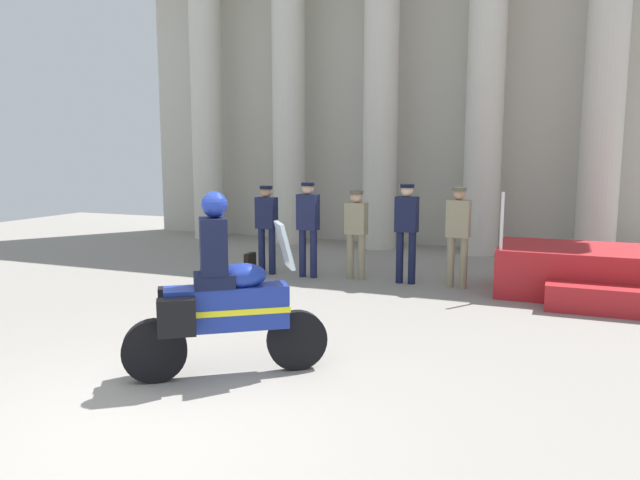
{
  "coord_description": "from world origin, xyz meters",
  "views": [
    {
      "loc": [
        3.14,
        -3.89,
        2.28
      ],
      "look_at": [
        0.08,
        3.72,
        1.08
      ],
      "focal_mm": 33.69,
      "sensor_mm": 36.0,
      "label": 1
    }
  ],
  "objects_px": {
    "officer_in_row_1": "(308,222)",
    "officer_in_row_2": "(356,227)",
    "officer_in_row_0": "(267,222)",
    "officer_in_row_4": "(458,229)",
    "briefcase_on_ground": "(250,262)",
    "officer_in_row_3": "(406,225)",
    "reviewing_stand": "(610,275)",
    "motorcycle_with_rider": "(220,301)"
  },
  "relations": [
    {
      "from": "officer_in_row_0",
      "to": "motorcycle_with_rider",
      "type": "xyz_separation_m",
      "value": [
        1.95,
        -4.89,
        -0.19
      ]
    },
    {
      "from": "officer_in_row_1",
      "to": "officer_in_row_3",
      "type": "height_order",
      "value": "officer_in_row_1"
    },
    {
      "from": "briefcase_on_ground",
      "to": "officer_in_row_3",
      "type": "bearing_deg",
      "value": 1.51
    },
    {
      "from": "officer_in_row_3",
      "to": "motorcycle_with_rider",
      "type": "height_order",
      "value": "motorcycle_with_rider"
    },
    {
      "from": "officer_in_row_1",
      "to": "briefcase_on_ground",
      "type": "distance_m",
      "value": 1.51
    },
    {
      "from": "officer_in_row_0",
      "to": "briefcase_on_ground",
      "type": "relative_size",
      "value": 4.63
    },
    {
      "from": "officer_in_row_3",
      "to": "officer_in_row_1",
      "type": "bearing_deg",
      "value": 8.13
    },
    {
      "from": "officer_in_row_2",
      "to": "briefcase_on_ground",
      "type": "bearing_deg",
      "value": 5.9
    },
    {
      "from": "motorcycle_with_rider",
      "to": "reviewing_stand",
      "type": "bearing_deg",
      "value": 17.19
    },
    {
      "from": "officer_in_row_0",
      "to": "officer_in_row_4",
      "type": "xyz_separation_m",
      "value": [
        3.53,
        0.15,
        0.02
      ]
    },
    {
      "from": "reviewing_stand",
      "to": "motorcycle_with_rider",
      "type": "height_order",
      "value": "motorcycle_with_rider"
    },
    {
      "from": "officer_in_row_4",
      "to": "reviewing_stand",
      "type": "bearing_deg",
      "value": -173.71
    },
    {
      "from": "officer_in_row_3",
      "to": "officer_in_row_4",
      "type": "relative_size",
      "value": 1.02
    },
    {
      "from": "motorcycle_with_rider",
      "to": "briefcase_on_ground",
      "type": "distance_m",
      "value": 5.52
    },
    {
      "from": "motorcycle_with_rider",
      "to": "officer_in_row_4",
      "type": "bearing_deg",
      "value": 37.2
    },
    {
      "from": "officer_in_row_1",
      "to": "officer_in_row_4",
      "type": "height_order",
      "value": "officer_in_row_1"
    },
    {
      "from": "officer_in_row_4",
      "to": "briefcase_on_ground",
      "type": "relative_size",
      "value": 4.74
    },
    {
      "from": "officer_in_row_1",
      "to": "officer_in_row_2",
      "type": "xyz_separation_m",
      "value": [
        0.87,
        0.16,
        -0.08
      ]
    },
    {
      "from": "reviewing_stand",
      "to": "officer_in_row_0",
      "type": "height_order",
      "value": "reviewing_stand"
    },
    {
      "from": "reviewing_stand",
      "to": "officer_in_row_0",
      "type": "distance_m",
      "value": 5.93
    },
    {
      "from": "reviewing_stand",
      "to": "officer_in_row_2",
      "type": "height_order",
      "value": "reviewing_stand"
    },
    {
      "from": "reviewing_stand",
      "to": "officer_in_row_2",
      "type": "distance_m",
      "value": 4.21
    },
    {
      "from": "officer_in_row_2",
      "to": "briefcase_on_ground",
      "type": "relative_size",
      "value": 4.46
    },
    {
      "from": "officer_in_row_2",
      "to": "motorcycle_with_rider",
      "type": "bearing_deg",
      "value": 96.1
    },
    {
      "from": "officer_in_row_2",
      "to": "briefcase_on_ground",
      "type": "xyz_separation_m",
      "value": [
        -2.12,
        -0.09,
        -0.77
      ]
    },
    {
      "from": "officer_in_row_3",
      "to": "motorcycle_with_rider",
      "type": "xyz_separation_m",
      "value": [
        -0.69,
        -5.04,
        -0.23
      ]
    },
    {
      "from": "reviewing_stand",
      "to": "motorcycle_with_rider",
      "type": "xyz_separation_m",
      "value": [
        -3.94,
        -5.16,
        0.42
      ]
    },
    {
      "from": "reviewing_stand",
      "to": "officer_in_row_3",
      "type": "height_order",
      "value": "officer_in_row_3"
    },
    {
      "from": "reviewing_stand",
      "to": "officer_in_row_2",
      "type": "relative_size",
      "value": 2.11
    },
    {
      "from": "officer_in_row_2",
      "to": "briefcase_on_ground",
      "type": "distance_m",
      "value": 2.26
    },
    {
      "from": "officer_in_row_4",
      "to": "briefcase_on_ground",
      "type": "distance_m",
      "value": 4.02
    },
    {
      "from": "motorcycle_with_rider",
      "to": "officer_in_row_3",
      "type": "bearing_deg",
      "value": 46.78
    },
    {
      "from": "reviewing_stand",
      "to": "officer_in_row_0",
      "type": "relative_size",
      "value": 2.03
    },
    {
      "from": "motorcycle_with_rider",
      "to": "briefcase_on_ground",
      "type": "xyz_separation_m",
      "value": [
        -2.35,
        4.96,
        -0.61
      ]
    },
    {
      "from": "officer_in_row_3",
      "to": "briefcase_on_ground",
      "type": "height_order",
      "value": "officer_in_row_3"
    },
    {
      "from": "reviewing_stand",
      "to": "motorcycle_with_rider",
      "type": "relative_size",
      "value": 1.78
    },
    {
      "from": "officer_in_row_2",
      "to": "officer_in_row_3",
      "type": "xyz_separation_m",
      "value": [
        0.92,
        -0.01,
        0.08
      ]
    },
    {
      "from": "reviewing_stand",
      "to": "officer_in_row_1",
      "type": "xyz_separation_m",
      "value": [
        -5.05,
        -0.26,
        0.65
      ]
    },
    {
      "from": "reviewing_stand",
      "to": "officer_in_row_1",
      "type": "relative_size",
      "value": 1.94
    },
    {
      "from": "reviewing_stand",
      "to": "briefcase_on_ground",
      "type": "bearing_deg",
      "value": -178.22
    },
    {
      "from": "officer_in_row_2",
      "to": "officer_in_row_3",
      "type": "bearing_deg",
      "value": -177.13
    },
    {
      "from": "officer_in_row_0",
      "to": "officer_in_row_3",
      "type": "relative_size",
      "value": 0.96
    }
  ]
}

